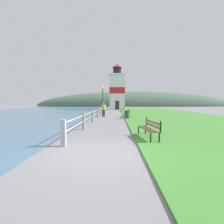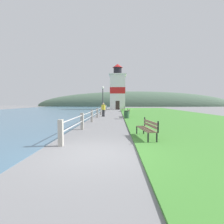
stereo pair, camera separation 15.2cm
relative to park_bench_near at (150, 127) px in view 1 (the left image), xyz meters
name	(u,v)px [view 1 (the left image)]	position (x,y,z in m)	size (l,w,h in m)	color
ground_plane	(97,154)	(-2.22, -2.46, -0.54)	(160.00, 160.00, 0.00)	slate
grass_verge	(168,115)	(5.28, 15.24, -0.51)	(12.00, 53.08, 0.06)	#428433
water_strip	(9,115)	(-16.23, 15.24, -0.53)	(24.00, 84.93, 0.01)	#476B84
seawall_railing	(99,111)	(-3.63, 13.08, 0.07)	(0.18, 29.26, 1.05)	#A8A399
park_bench_near	(150,127)	(0.00, 0.00, 0.00)	(0.73, 2.03, 0.94)	#846B51
park_bench_midway	(127,112)	(-0.29, 11.91, 0.00)	(0.53, 1.74, 0.94)	#846B51
park_bench_far	(123,109)	(-0.27, 23.91, 0.00)	(0.54, 1.71, 0.94)	#846B51
lighthouse	(117,90)	(-1.37, 33.37, 4.09)	(4.00, 4.00, 10.67)	white
person_strolling	(104,109)	(-3.08, 12.56, 0.35)	(0.45, 0.34, 1.65)	#28282D
trash_bin	(127,115)	(-0.45, 9.80, -0.12)	(0.54, 0.54, 0.84)	#2D5138
lamp_post	(103,95)	(-3.48, 16.67, 2.20)	(0.36, 0.36, 3.96)	#333338
distant_hillside	(134,106)	(5.78, 62.93, -0.54)	(80.00, 16.00, 12.00)	#4C6651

